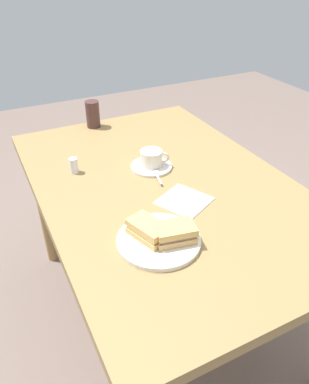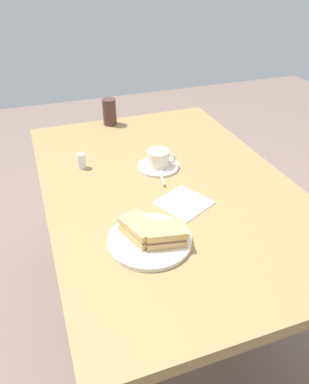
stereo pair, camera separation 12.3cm
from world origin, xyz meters
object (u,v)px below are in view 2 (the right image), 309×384
at_px(coffee_saucer, 158,166).
at_px(drinking_glass, 109,112).
at_px(sandwich_back, 166,234).
at_px(coffee_cup, 159,158).
at_px(sandwich_plate, 150,240).
at_px(napkin, 184,203).
at_px(dining_table, 167,200).
at_px(spoon, 161,175).
at_px(sandwich_front, 140,229).
at_px(salt_shaker, 82,161).

xyz_separation_m(coffee_saucer, drinking_glass, (-0.47, -0.07, 0.06)).
distance_m(sandwich_back, coffee_cup, 0.44).
xyz_separation_m(sandwich_plate, napkin, (-0.14, 0.17, -0.01)).
bearing_deg(coffee_saucer, sandwich_back, -17.41).
height_order(sandwich_back, drinking_glass, drinking_glass).
distance_m(sandwich_back, drinking_glass, 0.90).
bearing_deg(drinking_glass, coffee_saucer, 8.61).
height_order(dining_table, spoon, spoon).
height_order(sandwich_front, coffee_saucer, sandwich_front).
relative_size(dining_table, sandwich_plate, 5.37).
height_order(coffee_saucer, coffee_cup, coffee_cup).
bearing_deg(spoon, dining_table, 10.89).
relative_size(spoon, salt_shaker, 1.66).
xyz_separation_m(sandwich_plate, spoon, (-0.32, 0.16, 0.01)).
xyz_separation_m(sandwich_plate, drinking_glass, (-0.87, 0.10, 0.05)).
bearing_deg(sandwich_front, dining_table, 143.93).
height_order(salt_shaker, drinking_glass, drinking_glass).
height_order(dining_table, coffee_saucer, coffee_saucer).
height_order(sandwich_back, coffee_cup, coffee_cup).
bearing_deg(napkin, sandwich_front, -57.46).
height_order(sandwich_plate, spoon, spoon).
bearing_deg(sandwich_plate, sandwich_front, -133.88).
distance_m(sandwich_back, spoon, 0.37).
bearing_deg(coffee_saucer, napkin, -0.41).
height_order(coffee_saucer, salt_shaker, salt_shaker).
height_order(spoon, salt_shaker, salt_shaker).
relative_size(coffee_saucer, spoon, 1.61).
distance_m(dining_table, sandwich_front, 0.34).
distance_m(sandwich_plate, salt_shaker, 0.51).
height_order(spoon, napkin, spoon).
bearing_deg(dining_table, sandwich_plate, -30.51).
distance_m(dining_table, spoon, 0.10).
xyz_separation_m(sandwich_plate, sandwich_front, (-0.02, -0.02, 0.03)).
xyz_separation_m(spoon, drinking_glass, (-0.55, -0.06, 0.05)).
height_order(coffee_cup, spoon, coffee_cup).
distance_m(sandwich_plate, coffee_saucer, 0.43).
relative_size(dining_table, coffee_cup, 12.03).
bearing_deg(spoon, sandwich_back, -18.62).
relative_size(sandwich_front, sandwich_back, 1.09).
bearing_deg(spoon, sandwich_front, -30.70).
distance_m(spoon, drinking_glass, 0.55).
bearing_deg(drinking_glass, coffee_cup, 8.79).
relative_size(coffee_cup, spoon, 1.10).
bearing_deg(salt_shaker, sandwich_back, 15.31).
xyz_separation_m(dining_table, napkin, (0.13, 0.01, 0.08)).
distance_m(napkin, salt_shaker, 0.45).
bearing_deg(sandwich_plate, sandwich_back, 56.12).
relative_size(coffee_saucer, drinking_glass, 1.29).
bearing_deg(drinking_glass, salt_shaker, -28.41).
bearing_deg(dining_table, salt_shaker, -128.86).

